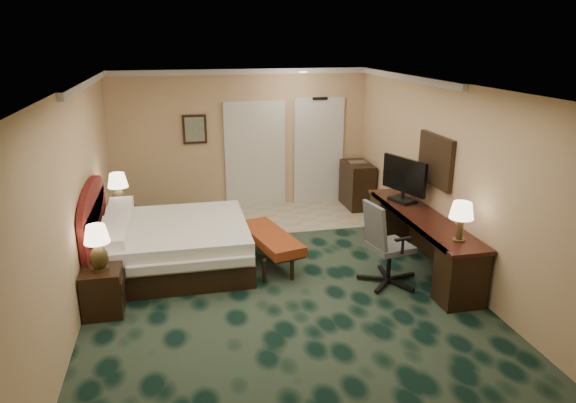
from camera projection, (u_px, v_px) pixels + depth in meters
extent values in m
cube|color=black|center=(280.00, 291.00, 6.95)|extent=(5.00, 7.50, 0.00)
cube|color=silver|center=(279.00, 88.00, 6.12)|extent=(5.00, 7.50, 0.00)
cube|color=tan|center=(242.00, 140.00, 10.02)|extent=(5.00, 0.00, 2.70)
cube|color=tan|center=(403.00, 380.00, 3.05)|extent=(5.00, 0.00, 2.70)
cube|color=tan|center=(71.00, 209.00, 6.03)|extent=(0.00, 7.50, 2.70)
cube|color=tan|center=(458.00, 184.00, 7.04)|extent=(0.00, 7.50, 2.70)
cube|color=#AFA68F|center=(296.00, 216.00, 9.83)|extent=(3.20, 1.70, 0.01)
cube|color=silver|center=(318.00, 152.00, 10.40)|extent=(1.02, 0.06, 2.18)
cube|color=silver|center=(255.00, 155.00, 10.13)|extent=(1.20, 0.06, 2.10)
cube|color=#4F6E5D|center=(195.00, 129.00, 9.73)|extent=(0.45, 0.06, 0.55)
cube|color=white|center=(436.00, 160.00, 7.53)|extent=(0.05, 0.95, 0.75)
cube|color=silver|center=(176.00, 245.00, 7.60)|extent=(2.10, 1.95, 0.67)
cube|color=black|center=(103.00, 291.00, 6.34)|extent=(0.47, 0.54, 0.59)
cube|color=black|center=(120.00, 228.00, 8.34)|extent=(0.49, 0.56, 0.62)
cube|color=maroon|center=(270.00, 248.00, 7.72)|extent=(0.84, 1.51, 0.48)
cube|color=black|center=(420.00, 241.00, 7.57)|extent=(0.60, 2.79, 0.80)
cube|color=black|center=(404.00, 180.00, 7.98)|extent=(0.36, 0.88, 0.70)
cube|color=black|center=(357.00, 185.00, 10.23)|extent=(0.47, 0.85, 0.90)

